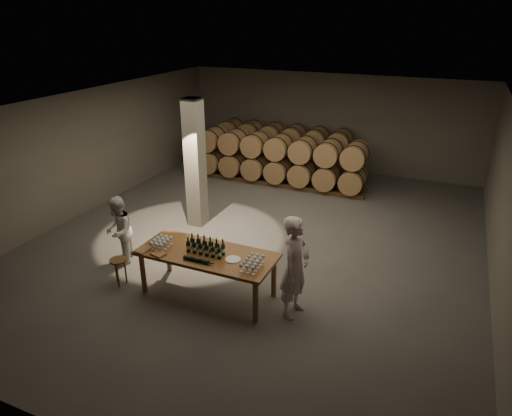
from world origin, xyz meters
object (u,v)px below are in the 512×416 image
at_px(bottle_cluster, 206,248).
at_px(plate, 233,259).
at_px(notebook_near, 158,254).
at_px(stool, 119,264).
at_px(tasting_table, 207,258).
at_px(person_woman, 119,231).
at_px(person_man, 295,267).

distance_m(bottle_cluster, plate, 0.58).
xyz_separation_m(notebook_near, stool, (-1.00, 0.03, -0.46)).
distance_m(tasting_table, person_woman, 2.33).
height_order(plate, stool, plate).
relative_size(plate, person_man, 0.15).
bearing_deg(bottle_cluster, notebook_near, -152.65).
bearing_deg(person_woman, tasting_table, 55.06).
bearing_deg(person_man, plate, 104.86).
bearing_deg(stool, tasting_table, 12.54).
bearing_deg(stool, plate, 8.63).
bearing_deg(plate, person_woman, 173.19).
height_order(tasting_table, stool, tasting_table).
xyz_separation_m(notebook_near, person_woman, (-1.53, 0.72, -0.15)).
bearing_deg(bottle_cluster, person_man, 3.64).
xyz_separation_m(plate, person_man, (1.14, 0.13, 0.04)).
xyz_separation_m(tasting_table, stool, (-1.78, -0.40, -0.34)).
height_order(bottle_cluster, person_man, person_man).
xyz_separation_m(bottle_cluster, plate, (0.57, -0.02, -0.11)).
xyz_separation_m(plate, stool, (-2.34, -0.36, -0.45)).
relative_size(bottle_cluster, notebook_near, 3.04).
bearing_deg(stool, bottle_cluster, 11.87).
xyz_separation_m(tasting_table, person_woman, (-2.31, 0.30, -0.03)).
distance_m(tasting_table, person_man, 1.71).
distance_m(stool, person_woman, 0.92).
relative_size(tasting_table, stool, 4.67).
bearing_deg(tasting_table, plate, -4.15).
bearing_deg(person_man, person_woman, 95.47).
distance_m(tasting_table, bottle_cluster, 0.22).
height_order(tasting_table, plate, plate).
bearing_deg(plate, person_man, 6.30).
relative_size(bottle_cluster, stool, 1.31).
bearing_deg(person_woman, stool, 9.33).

